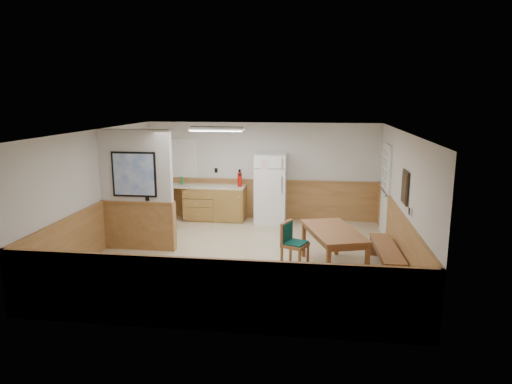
# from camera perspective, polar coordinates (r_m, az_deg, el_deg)

# --- Properties ---
(ground) EXTENTS (6.00, 6.00, 0.00)m
(ground) POSITION_cam_1_polar(r_m,az_deg,el_deg) (9.21, -1.52, -8.07)
(ground) COLOR tan
(ground) RESTS_ON ground
(ceiling) EXTENTS (6.00, 6.00, 0.02)m
(ceiling) POSITION_cam_1_polar(r_m,az_deg,el_deg) (8.69, -1.61, 7.64)
(ceiling) COLOR white
(ceiling) RESTS_ON back_wall
(back_wall) EXTENTS (6.00, 0.02, 2.50)m
(back_wall) POSITION_cam_1_polar(r_m,az_deg,el_deg) (11.79, 0.71, 2.61)
(back_wall) COLOR silver
(back_wall) RESTS_ON ground
(right_wall) EXTENTS (0.02, 6.00, 2.50)m
(right_wall) POSITION_cam_1_polar(r_m,az_deg,el_deg) (8.91, 17.86, -0.96)
(right_wall) COLOR silver
(right_wall) RESTS_ON ground
(left_wall) EXTENTS (0.02, 6.00, 2.50)m
(left_wall) POSITION_cam_1_polar(r_m,az_deg,el_deg) (9.79, -19.19, 0.06)
(left_wall) COLOR silver
(left_wall) RESTS_ON ground
(wainscot_back) EXTENTS (6.00, 0.04, 1.00)m
(wainscot_back) POSITION_cam_1_polar(r_m,az_deg,el_deg) (11.91, 0.69, -0.97)
(wainscot_back) COLOR #B17947
(wainscot_back) RESTS_ON ground
(wainscot_right) EXTENTS (0.04, 6.00, 1.00)m
(wainscot_right) POSITION_cam_1_polar(r_m,az_deg,el_deg) (9.10, 17.44, -5.57)
(wainscot_right) COLOR #B17947
(wainscot_right) RESTS_ON ground
(wainscot_left) EXTENTS (0.04, 6.00, 1.00)m
(wainscot_left) POSITION_cam_1_polar(r_m,az_deg,el_deg) (9.95, -18.80, -4.18)
(wainscot_left) COLOR #B17947
(wainscot_left) RESTS_ON ground
(partition_wall) EXTENTS (1.50, 0.20, 2.50)m
(partition_wall) POSITION_cam_1_polar(r_m,az_deg,el_deg) (9.66, -14.69, 0.07)
(partition_wall) COLOR silver
(partition_wall) RESTS_ON ground
(kitchen_counter) EXTENTS (2.20, 0.61, 1.00)m
(kitchen_counter) POSITION_cam_1_polar(r_m,az_deg,el_deg) (11.83, -5.30, -1.30)
(kitchen_counter) COLOR olive
(kitchen_counter) RESTS_ON ground
(exterior_door) EXTENTS (0.07, 1.02, 2.15)m
(exterior_door) POSITION_cam_1_polar(r_m,az_deg,el_deg) (10.78, 15.85, 0.22)
(exterior_door) COLOR white
(exterior_door) RESTS_ON ground
(kitchen_window) EXTENTS (0.80, 0.04, 1.00)m
(kitchen_window) POSITION_cam_1_polar(r_m,az_deg,el_deg) (12.14, -9.21, 4.16)
(kitchen_window) COLOR white
(kitchen_window) RESTS_ON back_wall
(wall_painting) EXTENTS (0.04, 0.50, 0.60)m
(wall_painting) POSITION_cam_1_polar(r_m,az_deg,el_deg) (8.56, 18.11, 0.57)
(wall_painting) COLOR black
(wall_painting) RESTS_ON right_wall
(fluorescent_fixture) EXTENTS (1.20, 0.30, 0.09)m
(fluorescent_fixture) POSITION_cam_1_polar(r_m,az_deg,el_deg) (10.11, -4.96, 7.87)
(fluorescent_fixture) COLOR white
(fluorescent_fixture) RESTS_ON ceiling
(refrigerator) EXTENTS (0.77, 0.72, 1.75)m
(refrigerator) POSITION_cam_1_polar(r_m,az_deg,el_deg) (11.46, 1.84, 0.43)
(refrigerator) COLOR white
(refrigerator) RESTS_ON ground
(dining_table) EXTENTS (1.26, 1.78, 0.75)m
(dining_table) POSITION_cam_1_polar(r_m,az_deg,el_deg) (8.50, 9.66, -5.31)
(dining_table) COLOR #A4633C
(dining_table) RESTS_ON ground
(dining_bench) EXTENTS (0.43, 1.76, 0.45)m
(dining_bench) POSITION_cam_1_polar(r_m,az_deg,el_deg) (8.72, 16.01, -7.27)
(dining_bench) COLOR #A4633C
(dining_bench) RESTS_ON ground
(dining_chair) EXTENTS (0.70, 0.60, 0.85)m
(dining_chair) POSITION_cam_1_polar(r_m,az_deg,el_deg) (8.62, 4.40, -6.04)
(dining_chair) COLOR #A4633C
(dining_chair) RESTS_ON ground
(fire_extinguisher) EXTENTS (0.13, 0.13, 0.44)m
(fire_extinguisher) POSITION_cam_1_polar(r_m,az_deg,el_deg) (11.55, -2.05, 1.63)
(fire_extinguisher) COLOR #B71009
(fire_extinguisher) RESTS_ON kitchen_counter
(soap_bottle) EXTENTS (0.09, 0.09, 0.21)m
(soap_bottle) POSITION_cam_1_polar(r_m,az_deg,el_deg) (11.98, -9.26, 1.41)
(soap_bottle) COLOR #167D32
(soap_bottle) RESTS_ON kitchen_counter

